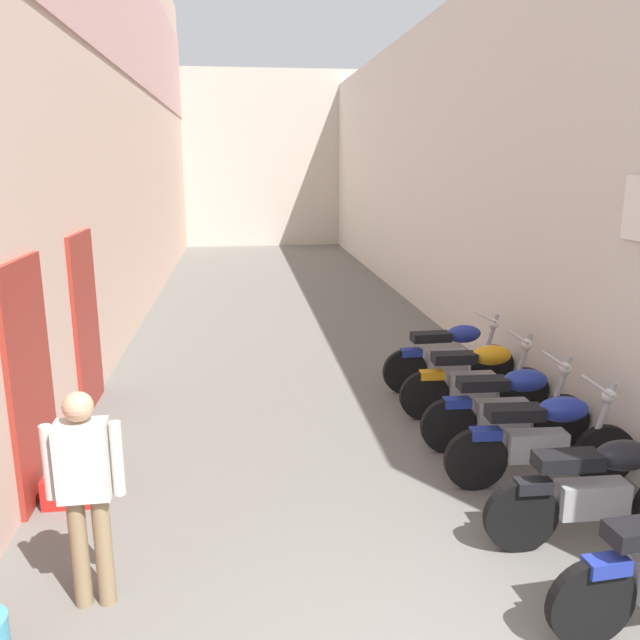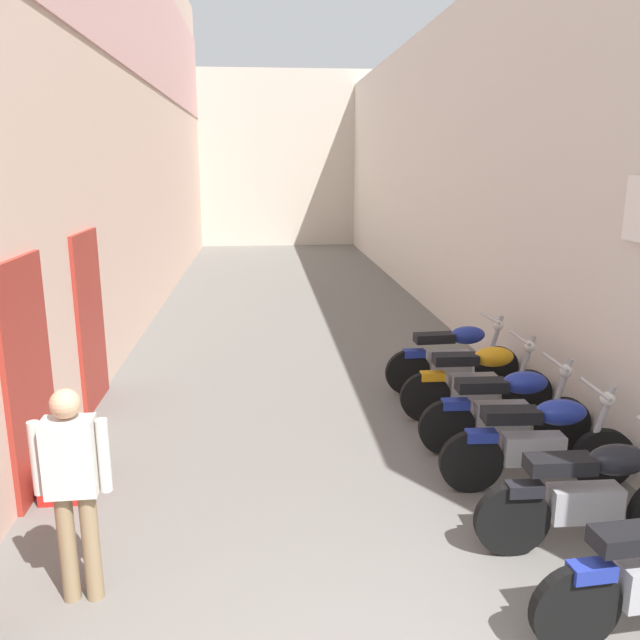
% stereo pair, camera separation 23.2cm
% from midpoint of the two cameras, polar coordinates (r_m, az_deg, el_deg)
% --- Properties ---
extents(ground_plane, '(37.64, 37.64, 0.00)m').
position_cam_midpoint_polar(ground_plane, '(11.61, -1.28, -1.20)').
color(ground_plane, '#66635E').
extents(building_left, '(0.45, 21.64, 8.12)m').
position_cam_midpoint_polar(building_left, '(13.38, -15.71, 18.02)').
color(building_left, beige).
rests_on(building_left, ground).
extents(building_right, '(0.45, 21.64, 5.76)m').
position_cam_midpoint_polar(building_right, '(13.72, 11.08, 13.04)').
color(building_right, beige).
rests_on(building_right, ground).
extents(building_far_end, '(8.65, 2.00, 6.27)m').
position_cam_midpoint_polar(building_far_end, '(25.02, -3.61, 14.09)').
color(building_far_end, beige).
rests_on(building_far_end, ground).
extents(motorcycle_second, '(1.85, 0.58, 1.04)m').
position_cam_midpoint_polar(motorcycle_second, '(5.64, 24.28, -13.91)').
color(motorcycle_second, black).
rests_on(motorcycle_second, ground).
extents(motorcycle_third, '(1.85, 0.58, 1.04)m').
position_cam_midpoint_polar(motorcycle_third, '(6.41, 20.01, -10.08)').
color(motorcycle_third, black).
rests_on(motorcycle_third, ground).
extents(motorcycle_fourth, '(1.85, 0.58, 1.04)m').
position_cam_midpoint_polar(motorcycle_fourth, '(7.09, 17.24, -7.52)').
color(motorcycle_fourth, black).
rests_on(motorcycle_fourth, ground).
extents(motorcycle_fifth, '(1.85, 0.58, 1.04)m').
position_cam_midpoint_polar(motorcycle_fifth, '(7.90, 14.74, -5.16)').
color(motorcycle_fifth, black).
rests_on(motorcycle_fifth, ground).
extents(motorcycle_sixth, '(1.85, 0.58, 1.04)m').
position_cam_midpoint_polar(motorcycle_sixth, '(8.77, 12.61, -3.13)').
color(motorcycle_sixth, black).
rests_on(motorcycle_sixth, ground).
extents(pedestrian_by_doorway, '(0.52, 0.21, 1.57)m').
position_cam_midpoint_polar(pedestrian_by_doorway, '(4.73, -19.83, -13.30)').
color(pedestrian_by_doorway, '#8C7251').
rests_on(pedestrian_by_doorway, ground).
extents(plastic_crate, '(0.44, 0.32, 0.28)m').
position_cam_midpoint_polar(plastic_crate, '(6.45, -20.66, -13.52)').
color(plastic_crate, red).
rests_on(plastic_crate, ground).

